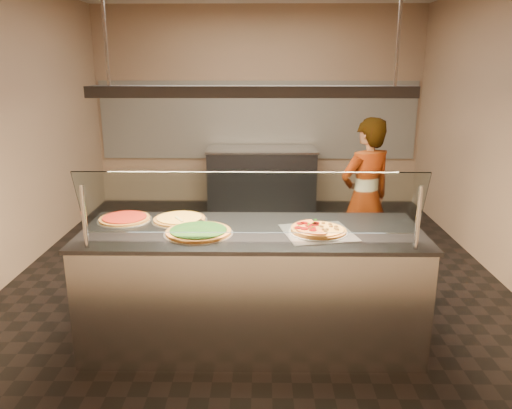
{
  "coord_description": "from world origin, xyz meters",
  "views": [
    {
      "loc": [
        0.07,
        -4.84,
        2.13
      ],
      "look_at": [
        0.02,
        -0.88,
        1.02
      ],
      "focal_mm": 35.0,
      "sensor_mm": 36.0,
      "label": 1
    }
  ],
  "objects_px": {
    "perforated_tray": "(318,232)",
    "prep_table": "(262,179)",
    "half_pizza_pepperoni": "(305,228)",
    "worker": "(365,198)",
    "pizza_spatula": "(186,220)",
    "half_pizza_sausage": "(332,230)",
    "heat_lamp_housing": "(252,92)",
    "pizza_cheese": "(180,219)",
    "pizza_spinach": "(198,232)",
    "pizza_tomato": "(125,218)",
    "sneeze_guard": "(251,204)",
    "serving_counter": "(252,286)"
  },
  "relations": [
    {
      "from": "half_pizza_sausage",
      "to": "pizza_cheese",
      "type": "relative_size",
      "value": 1.0
    },
    {
      "from": "prep_table",
      "to": "pizza_spinach",
      "type": "bearing_deg",
      "value": -96.73
    },
    {
      "from": "sneeze_guard",
      "to": "perforated_tray",
      "type": "bearing_deg",
      "value": 28.84
    },
    {
      "from": "sneeze_guard",
      "to": "pizza_cheese",
      "type": "bearing_deg",
      "value": 135.8
    },
    {
      "from": "perforated_tray",
      "to": "pizza_spatula",
      "type": "relative_size",
      "value": 2.19
    },
    {
      "from": "worker",
      "to": "heat_lamp_housing",
      "type": "distance_m",
      "value": 2.09
    },
    {
      "from": "perforated_tray",
      "to": "pizza_cheese",
      "type": "height_order",
      "value": "pizza_cheese"
    },
    {
      "from": "perforated_tray",
      "to": "pizza_spinach",
      "type": "bearing_deg",
      "value": -178.16
    },
    {
      "from": "perforated_tray",
      "to": "prep_table",
      "type": "distance_m",
      "value": 3.93
    },
    {
      "from": "half_pizza_sausage",
      "to": "heat_lamp_housing",
      "type": "distance_m",
      "value": 1.16
    },
    {
      "from": "pizza_tomato",
      "to": "heat_lamp_housing",
      "type": "xyz_separation_m",
      "value": [
        1.03,
        -0.23,
        1.01
      ]
    },
    {
      "from": "sneeze_guard",
      "to": "serving_counter",
      "type": "bearing_deg",
      "value": 90.0
    },
    {
      "from": "half_pizza_pepperoni",
      "to": "pizza_tomato",
      "type": "xyz_separation_m",
      "value": [
        -1.42,
        0.3,
        -0.02
      ]
    },
    {
      "from": "pizza_spinach",
      "to": "prep_table",
      "type": "xyz_separation_m",
      "value": [
        0.46,
        3.91,
        -0.48
      ]
    },
    {
      "from": "heat_lamp_housing",
      "to": "prep_table",
      "type": "bearing_deg",
      "value": 88.96
    },
    {
      "from": "serving_counter",
      "to": "pizza_spatula",
      "type": "distance_m",
      "value": 0.73
    },
    {
      "from": "serving_counter",
      "to": "half_pizza_pepperoni",
      "type": "distance_m",
      "value": 0.64
    },
    {
      "from": "serving_counter",
      "to": "half_pizza_sausage",
      "type": "relative_size",
      "value": 5.86
    },
    {
      "from": "sneeze_guard",
      "to": "pizza_spatula",
      "type": "height_order",
      "value": "sneeze_guard"
    },
    {
      "from": "half_pizza_pepperoni",
      "to": "perforated_tray",
      "type": "bearing_deg",
      "value": -0.31
    },
    {
      "from": "half_pizza_pepperoni",
      "to": "half_pizza_sausage",
      "type": "xyz_separation_m",
      "value": [
        0.2,
        -0.0,
        -0.01
      ]
    },
    {
      "from": "pizza_spinach",
      "to": "pizza_spatula",
      "type": "relative_size",
      "value": 1.93
    },
    {
      "from": "sneeze_guard",
      "to": "pizza_spatula",
      "type": "relative_size",
      "value": 8.79
    },
    {
      "from": "perforated_tray",
      "to": "prep_table",
      "type": "bearing_deg",
      "value": 96.23
    },
    {
      "from": "pizza_cheese",
      "to": "heat_lamp_housing",
      "type": "relative_size",
      "value": 0.19
    },
    {
      "from": "worker",
      "to": "sneeze_guard",
      "type": "bearing_deg",
      "value": 29.05
    },
    {
      "from": "pizza_spinach",
      "to": "sneeze_guard",
      "type": "bearing_deg",
      "value": -31.84
    },
    {
      "from": "serving_counter",
      "to": "pizza_cheese",
      "type": "distance_m",
      "value": 0.79
    },
    {
      "from": "sneeze_guard",
      "to": "half_pizza_sausage",
      "type": "bearing_deg",
      "value": 24.66
    },
    {
      "from": "serving_counter",
      "to": "half_pizza_pepperoni",
      "type": "relative_size",
      "value": 5.86
    },
    {
      "from": "pizza_spatula",
      "to": "prep_table",
      "type": "height_order",
      "value": "pizza_spatula"
    },
    {
      "from": "pizza_cheese",
      "to": "worker",
      "type": "relative_size",
      "value": 0.27
    },
    {
      "from": "heat_lamp_housing",
      "to": "pizza_cheese",
      "type": "bearing_deg",
      "value": 158.95
    },
    {
      "from": "pizza_tomato",
      "to": "prep_table",
      "type": "distance_m",
      "value": 3.77
    },
    {
      "from": "half_pizza_pepperoni",
      "to": "pizza_cheese",
      "type": "bearing_deg",
      "value": 163.2
    },
    {
      "from": "half_pizza_pepperoni",
      "to": "worker",
      "type": "height_order",
      "value": "worker"
    },
    {
      "from": "prep_table",
      "to": "pizza_tomato",
      "type": "bearing_deg",
      "value": -107.02
    },
    {
      "from": "sneeze_guard",
      "to": "half_pizza_sausage",
      "type": "distance_m",
      "value": 0.71
    },
    {
      "from": "half_pizza_pepperoni",
      "to": "half_pizza_sausage",
      "type": "relative_size",
      "value": 1.0
    },
    {
      "from": "half_pizza_pepperoni",
      "to": "prep_table",
      "type": "height_order",
      "value": "half_pizza_pepperoni"
    },
    {
      "from": "pizza_spinach",
      "to": "pizza_tomato",
      "type": "distance_m",
      "value": 0.72
    },
    {
      "from": "half_pizza_sausage",
      "to": "pizza_cheese",
      "type": "bearing_deg",
      "value": 165.88
    },
    {
      "from": "pizza_tomato",
      "to": "worker",
      "type": "distance_m",
      "value": 2.43
    },
    {
      "from": "pizza_spinach",
      "to": "worker",
      "type": "xyz_separation_m",
      "value": [
        1.52,
        1.45,
        -0.13
      ]
    },
    {
      "from": "pizza_cheese",
      "to": "pizza_spatula",
      "type": "relative_size",
      "value": 1.66
    },
    {
      "from": "perforated_tray",
      "to": "pizza_tomato",
      "type": "bearing_deg",
      "value": 168.76
    },
    {
      "from": "pizza_spatula",
      "to": "half_pizza_pepperoni",
      "type": "bearing_deg",
      "value": -12.78
    },
    {
      "from": "half_pizza_sausage",
      "to": "half_pizza_pepperoni",
      "type": "bearing_deg",
      "value": 179.98
    },
    {
      "from": "prep_table",
      "to": "heat_lamp_housing",
      "type": "xyz_separation_m",
      "value": [
        -0.07,
        -3.81,
        1.48
      ]
    },
    {
      "from": "perforated_tray",
      "to": "half_pizza_sausage",
      "type": "xyz_separation_m",
      "value": [
        0.1,
        0.0,
        0.02
      ]
    }
  ]
}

